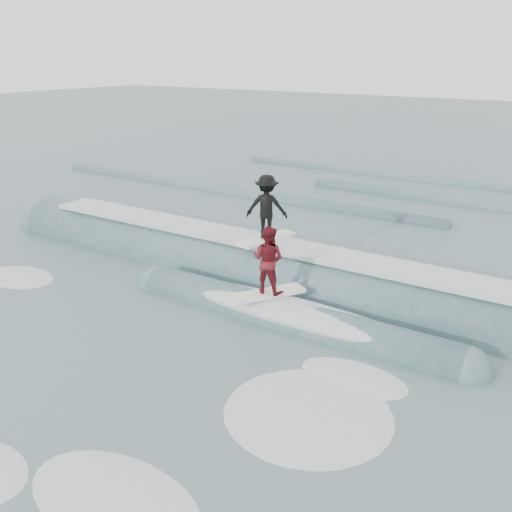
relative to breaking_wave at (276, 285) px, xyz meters
The scene contains 6 objects.
ground 5.17m from the breaking_wave, 92.95° to the right, with size 160.00×160.00×0.00m, color #435E62.
breaking_wave is the anchor object (origin of this frame).
surfer_black 2.29m from the breaking_wave, 148.98° to the left, with size 1.41×2.07×2.01m.
surfer_red 2.54m from the breaking_wave, 64.61° to the right, with size 1.53×1.99×1.88m.
whitewater 6.22m from the breaking_wave, 72.93° to the right, with size 13.91×7.83×0.10m.
far_swells 12.50m from the breaking_wave, 92.10° to the left, with size 36.05×8.65×0.80m.
Camera 1 is at (8.41, -8.38, 6.65)m, focal length 40.00 mm.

